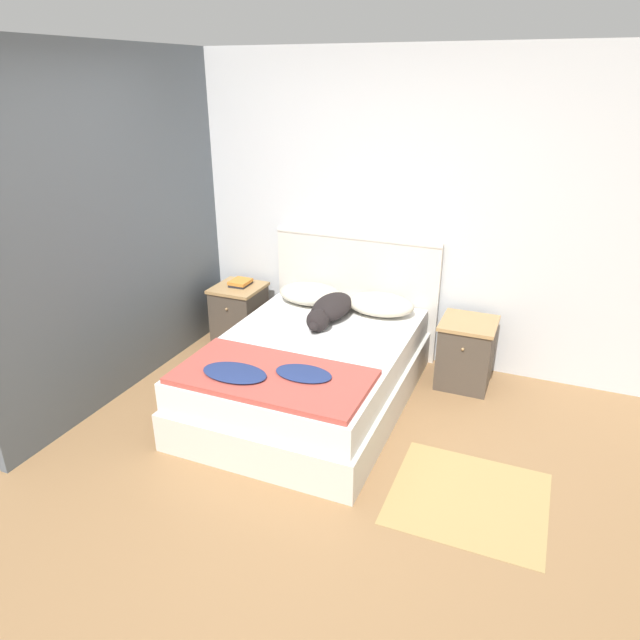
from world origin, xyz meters
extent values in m
plane|color=#997047|center=(0.00, 0.00, 0.00)|extent=(16.00, 16.00, 0.00)
cube|color=silver|center=(0.00, 2.13, 1.27)|extent=(9.00, 0.06, 2.55)
cube|color=slate|center=(-1.58, 1.05, 1.27)|extent=(0.06, 3.10, 2.55)
cube|color=silver|center=(-0.12, 1.05, 0.14)|extent=(1.40, 1.97, 0.28)
cube|color=white|center=(-0.12, 1.05, 0.39)|extent=(1.34, 1.91, 0.22)
cube|color=silver|center=(-0.12, 2.06, 0.52)|extent=(1.48, 0.04, 1.05)
cylinder|color=silver|center=(-0.12, 2.06, 1.05)|extent=(1.48, 0.06, 0.06)
cube|color=#4C4238|center=(-1.16, 1.79, 0.26)|extent=(0.41, 0.42, 0.52)
cube|color=tan|center=(-1.16, 1.79, 0.53)|extent=(0.43, 0.45, 0.03)
sphere|color=tan|center=(-1.16, 1.57, 0.41)|extent=(0.02, 0.02, 0.02)
cube|color=#4C4238|center=(0.92, 1.79, 0.26)|extent=(0.41, 0.42, 0.52)
cube|color=tan|center=(0.92, 1.79, 0.53)|extent=(0.43, 0.45, 0.03)
sphere|color=tan|center=(0.92, 1.57, 0.41)|extent=(0.02, 0.02, 0.02)
ellipsoid|color=beige|center=(-0.43, 1.79, 0.59)|extent=(0.57, 0.40, 0.16)
ellipsoid|color=beige|center=(0.19, 1.79, 0.59)|extent=(0.57, 0.40, 0.16)
cube|color=#BC4C42|center=(-0.12, 0.45, 0.52)|extent=(1.28, 0.67, 0.04)
ellipsoid|color=navy|center=(-0.34, 0.35, 0.56)|extent=(0.45, 0.27, 0.03)
ellipsoid|color=navy|center=(0.07, 0.51, 0.55)|extent=(0.38, 0.23, 0.03)
ellipsoid|color=black|center=(-0.15, 1.56, 0.59)|extent=(0.29, 0.52, 0.17)
sphere|color=black|center=(-0.15, 1.26, 0.59)|extent=(0.18, 0.18, 0.18)
ellipsoid|color=black|center=(-0.15, 1.19, 0.58)|extent=(0.08, 0.10, 0.07)
cone|color=black|center=(-0.20, 1.28, 0.66)|extent=(0.06, 0.06, 0.06)
cone|color=black|center=(-0.10, 1.28, 0.66)|extent=(0.06, 0.06, 0.06)
ellipsoid|color=black|center=(-0.10, 1.79, 0.54)|extent=(0.16, 0.24, 0.06)
cube|color=#232328|center=(-1.16, 1.83, 0.56)|extent=(0.17, 0.20, 0.02)
cube|color=orange|center=(-1.16, 1.83, 0.58)|extent=(0.17, 0.19, 0.03)
cube|color=tan|center=(1.20, 0.40, 0.00)|extent=(0.91, 0.84, 0.00)
camera|label=1|loc=(1.42, -2.44, 2.34)|focal=32.00mm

